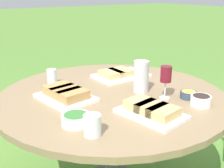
# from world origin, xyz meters

# --- Properties ---
(dining_table) EXTENTS (1.40, 1.40, 0.74)m
(dining_table) POSITION_xyz_m (0.00, 0.00, 0.63)
(dining_table) COLOR #4C4C51
(dining_table) RESTS_ON ground_plane
(water_pitcher) EXTENTS (0.10, 0.09, 0.20)m
(water_pitcher) POSITION_xyz_m (-0.08, -0.16, 0.84)
(water_pitcher) COLOR silver
(water_pitcher) RESTS_ON dining_table
(wine_glass) EXTENTS (0.07, 0.07, 0.20)m
(wine_glass) POSITION_xyz_m (-0.25, -0.20, 0.88)
(wine_glass) COLOR silver
(wine_glass) RESTS_ON dining_table
(platter_bread_main) EXTENTS (0.36, 0.29, 0.07)m
(platter_bread_main) POSITION_xyz_m (0.07, 0.28, 0.77)
(platter_bread_main) COLOR white
(platter_bread_main) RESTS_ON dining_table
(platter_charcuterie) EXTENTS (0.25, 0.38, 0.06)m
(platter_charcuterie) POSITION_xyz_m (0.24, -0.23, 0.76)
(platter_charcuterie) COLOR white
(platter_charcuterie) RESTS_ON dining_table
(platter_sandwich_side) EXTENTS (0.36, 0.26, 0.07)m
(platter_sandwich_side) POSITION_xyz_m (-0.38, 0.02, 0.77)
(platter_sandwich_side) COLOR white
(platter_sandwich_side) RESTS_ON dining_table
(bowl_fries) EXTENTS (0.10, 0.10, 0.04)m
(bowl_fries) POSITION_xyz_m (-0.32, -0.32, 0.76)
(bowl_fries) COLOR #334256
(bowl_fries) RESTS_ON dining_table
(bowl_salad) EXTENTS (0.14, 0.14, 0.05)m
(bowl_salad) POSITION_xyz_m (-0.25, 0.38, 0.77)
(bowl_salad) COLOR white
(bowl_salad) RESTS_ON dining_table
(bowl_olives) EXTENTS (0.11, 0.11, 0.06)m
(bowl_olives) POSITION_xyz_m (-0.44, -0.29, 0.77)
(bowl_olives) COLOR white
(bowl_olives) RESTS_ON dining_table
(cup_water_near) EXTENTS (0.06, 0.06, 0.11)m
(cup_water_near) POSITION_xyz_m (0.36, 0.24, 0.79)
(cup_water_near) COLOR silver
(cup_water_near) RESTS_ON dining_table
(cup_water_far) EXTENTS (0.08, 0.08, 0.10)m
(cup_water_far) POSITION_xyz_m (-0.38, 0.37, 0.79)
(cup_water_far) COLOR silver
(cup_water_far) RESTS_ON dining_table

